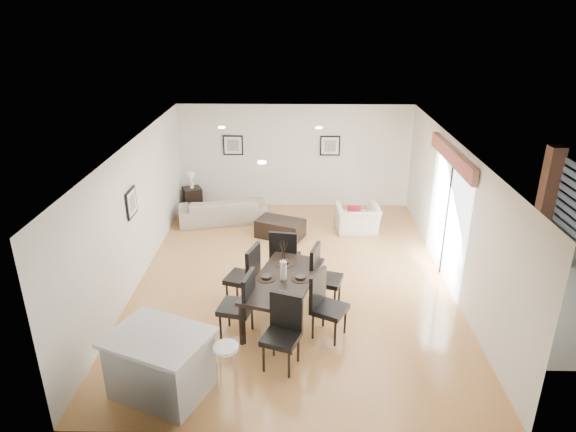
{
  "coord_description": "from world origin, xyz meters",
  "views": [
    {
      "loc": [
        0.07,
        -8.91,
        5.02
      ],
      "look_at": [
        -0.11,
        0.4,
        1.16
      ],
      "focal_mm": 32.0,
      "sensor_mm": 36.0,
      "label": 1
    }
  ],
  "objects_px": {
    "armchair": "(357,218)",
    "dining_chair_efar": "(321,273)",
    "dining_chair_enear": "(324,301)",
    "dining_chair_wfar": "(247,273)",
    "dining_table": "(283,283)",
    "side_table": "(193,198)",
    "bar_stool": "(226,353)",
    "sofa": "(223,210)",
    "dining_chair_wnear": "(242,302)",
    "dining_chair_foot": "(284,255)",
    "kitchen_island": "(160,363)",
    "coffee_table": "(280,228)",
    "dining_chair_head": "(283,327)"
  },
  "relations": [
    {
      "from": "sofa",
      "to": "dining_chair_foot",
      "type": "height_order",
      "value": "dining_chair_foot"
    },
    {
      "from": "armchair",
      "to": "dining_chair_foot",
      "type": "relative_size",
      "value": 0.85
    },
    {
      "from": "dining_table",
      "to": "dining_chair_head",
      "type": "bearing_deg",
      "value": -71.4
    },
    {
      "from": "bar_stool",
      "to": "dining_chair_foot",
      "type": "bearing_deg",
      "value": 76.51
    },
    {
      "from": "sofa",
      "to": "dining_table",
      "type": "xyz_separation_m",
      "value": [
        1.62,
        -4.26,
        0.39
      ]
    },
    {
      "from": "dining_chair_wnear",
      "to": "dining_chair_wfar",
      "type": "distance_m",
      "value": 0.93
    },
    {
      "from": "dining_chair_efar",
      "to": "dining_chair_enear",
      "type": "bearing_deg",
      "value": -163.13
    },
    {
      "from": "dining_chair_wfar",
      "to": "dining_chair_enear",
      "type": "bearing_deg",
      "value": 75.31
    },
    {
      "from": "dining_chair_wnear",
      "to": "dining_chair_head",
      "type": "relative_size",
      "value": 1.02
    },
    {
      "from": "dining_chair_wfar",
      "to": "dining_chair_enear",
      "type": "xyz_separation_m",
      "value": [
        1.32,
        -0.86,
        -0.02
      ]
    },
    {
      "from": "dining_chair_head",
      "to": "bar_stool",
      "type": "xyz_separation_m",
      "value": [
        -0.76,
        -0.65,
        0.03
      ]
    },
    {
      "from": "armchair",
      "to": "dining_chair_efar",
      "type": "distance_m",
      "value": 3.4
    },
    {
      "from": "bar_stool",
      "to": "side_table",
      "type": "bearing_deg",
      "value": 104.66
    },
    {
      "from": "dining_chair_foot",
      "to": "coffee_table",
      "type": "bearing_deg",
      "value": -77.59
    },
    {
      "from": "dining_chair_efar",
      "to": "side_table",
      "type": "height_order",
      "value": "dining_chair_efar"
    },
    {
      "from": "armchair",
      "to": "dining_table",
      "type": "relative_size",
      "value": 0.48
    },
    {
      "from": "dining_chair_foot",
      "to": "sofa",
      "type": "bearing_deg",
      "value": -54.19
    },
    {
      "from": "sofa",
      "to": "side_table",
      "type": "bearing_deg",
      "value": -56.08
    },
    {
      "from": "dining_chair_enear",
      "to": "bar_stool",
      "type": "bearing_deg",
      "value": 162.79
    },
    {
      "from": "sofa",
      "to": "bar_stool",
      "type": "relative_size",
      "value": 2.8
    },
    {
      "from": "dining_chair_head",
      "to": "side_table",
      "type": "xyz_separation_m",
      "value": [
        -2.57,
        6.27,
        -0.34
      ]
    },
    {
      "from": "side_table",
      "to": "dining_table",
      "type": "bearing_deg",
      "value": -63.61
    },
    {
      "from": "dining_chair_head",
      "to": "kitchen_island",
      "type": "relative_size",
      "value": 0.7
    },
    {
      "from": "dining_table",
      "to": "dining_chair_foot",
      "type": "distance_m",
      "value": 1.15
    },
    {
      "from": "kitchen_island",
      "to": "dining_chair_head",
      "type": "bearing_deg",
      "value": 44.13
    },
    {
      "from": "dining_chair_foot",
      "to": "bar_stool",
      "type": "xyz_separation_m",
      "value": [
        -0.71,
        -2.96,
        0.01
      ]
    },
    {
      "from": "dining_chair_enear",
      "to": "side_table",
      "type": "xyz_separation_m",
      "value": [
        -3.2,
        5.53,
        -0.34
      ]
    },
    {
      "from": "dining_chair_foot",
      "to": "kitchen_island",
      "type": "height_order",
      "value": "dining_chair_foot"
    },
    {
      "from": "dining_chair_enear",
      "to": "bar_stool",
      "type": "xyz_separation_m",
      "value": [
        -1.39,
        -1.38,
        0.03
      ]
    },
    {
      "from": "dining_chair_foot",
      "to": "dining_chair_head",
      "type": "bearing_deg",
      "value": 99.58
    },
    {
      "from": "dining_chair_enear",
      "to": "side_table",
      "type": "bearing_deg",
      "value": 58.02
    },
    {
      "from": "dining_chair_foot",
      "to": "kitchen_island",
      "type": "bearing_deg",
      "value": 69.69
    },
    {
      "from": "dining_chair_enear",
      "to": "sofa",
      "type": "bearing_deg",
      "value": 54.03
    },
    {
      "from": "dining_chair_enear",
      "to": "kitchen_island",
      "type": "bearing_deg",
      "value": 148.94
    },
    {
      "from": "kitchen_island",
      "to": "bar_stool",
      "type": "xyz_separation_m",
      "value": [
        0.91,
        0.0,
        0.19
      ]
    },
    {
      "from": "dining_table",
      "to": "side_table",
      "type": "bearing_deg",
      "value": 133.38
    },
    {
      "from": "dining_chair_enear",
      "to": "dining_chair_head",
      "type": "xyz_separation_m",
      "value": [
        -0.63,
        -0.74,
        0.0
      ]
    },
    {
      "from": "bar_stool",
      "to": "dining_table",
      "type": "bearing_deg",
      "value": 68.14
    },
    {
      "from": "dining_chair_efar",
      "to": "coffee_table",
      "type": "xyz_separation_m",
      "value": [
        -0.83,
        2.87,
        -0.42
      ]
    },
    {
      "from": "dining_table",
      "to": "coffee_table",
      "type": "distance_m",
      "value": 3.41
    },
    {
      "from": "sofa",
      "to": "dining_chair_wnear",
      "type": "bearing_deg",
      "value": 88.53
    },
    {
      "from": "side_table",
      "to": "coffee_table",
      "type": "bearing_deg",
      "value": -36.3
    },
    {
      "from": "dining_chair_foot",
      "to": "bar_stool",
      "type": "relative_size",
      "value": 1.52
    },
    {
      "from": "dining_table",
      "to": "dining_chair_efar",
      "type": "bearing_deg",
      "value": 54.06
    },
    {
      "from": "armchair",
      "to": "dining_chair_wfar",
      "type": "distance_m",
      "value": 4.03
    },
    {
      "from": "armchair",
      "to": "dining_chair_efar",
      "type": "height_order",
      "value": "dining_chair_efar"
    },
    {
      "from": "dining_chair_efar",
      "to": "dining_chair_foot",
      "type": "relative_size",
      "value": 0.97
    },
    {
      "from": "dining_chair_enear",
      "to": "dining_chair_efar",
      "type": "height_order",
      "value": "dining_chair_efar"
    },
    {
      "from": "coffee_table",
      "to": "kitchen_island",
      "type": "bearing_deg",
      "value": -83.06
    },
    {
      "from": "dining_chair_enear",
      "to": "dining_chair_wfar",
      "type": "bearing_deg",
      "value": 84.86
    }
  ]
}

